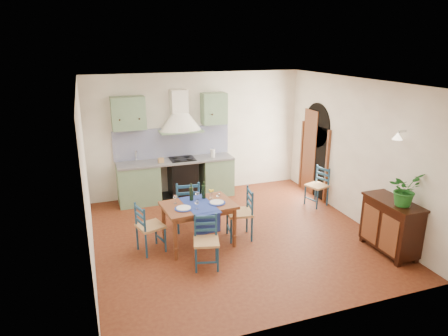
{
  "coord_description": "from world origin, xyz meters",
  "views": [
    {
      "loc": [
        -2.4,
        -6.24,
        3.43
      ],
      "look_at": [
        -0.12,
        0.3,
        1.24
      ],
      "focal_mm": 32.0,
      "sensor_mm": 36.0,
      "label": 1
    }
  ],
  "objects_px": {
    "chair_near": "(206,241)",
    "potted_plant": "(405,189)",
    "dining_table": "(199,209)",
    "sideboard": "(391,224)"
  },
  "relations": [
    {
      "from": "dining_table",
      "to": "sideboard",
      "type": "xyz_separation_m",
      "value": [
        2.98,
        -1.31,
        -0.17
      ]
    },
    {
      "from": "chair_near",
      "to": "potted_plant",
      "type": "bearing_deg",
      "value": -14.33
    },
    {
      "from": "potted_plant",
      "to": "chair_near",
      "type": "bearing_deg",
      "value": 165.67
    },
    {
      "from": "sideboard",
      "to": "potted_plant",
      "type": "xyz_separation_m",
      "value": [
        -0.0,
        -0.19,
        0.7
      ]
    },
    {
      "from": "dining_table",
      "to": "sideboard",
      "type": "bearing_deg",
      "value": -23.69
    },
    {
      "from": "dining_table",
      "to": "sideboard",
      "type": "distance_m",
      "value": 3.26
    },
    {
      "from": "sideboard",
      "to": "chair_near",
      "type": "bearing_deg",
      "value": 169.14
    },
    {
      "from": "dining_table",
      "to": "potted_plant",
      "type": "distance_m",
      "value": 3.37
    },
    {
      "from": "dining_table",
      "to": "sideboard",
      "type": "relative_size",
      "value": 1.22
    },
    {
      "from": "dining_table",
      "to": "chair_near",
      "type": "height_order",
      "value": "dining_table"
    }
  ]
}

